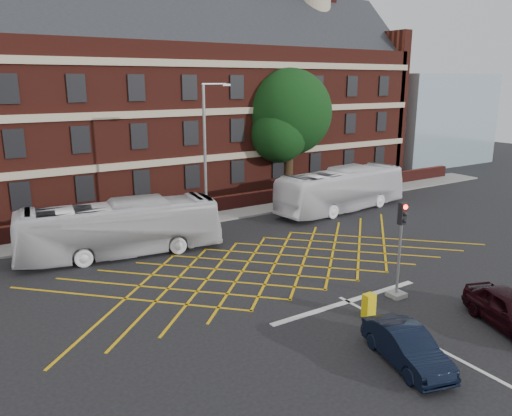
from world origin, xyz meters
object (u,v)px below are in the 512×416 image
traffic_light_near (399,259)px  street_lamp (207,185)px  car_navy (407,346)px  deciduous_tree (288,118)px  bus_left (120,228)px  car_maroon (511,311)px  utility_cabinet (369,305)px  bus_right (342,190)px

traffic_light_near → street_lamp: size_ratio=0.47×
car_navy → deciduous_tree: size_ratio=0.37×
bus_left → car_maroon: 19.10m
bus_left → car_maroon: size_ratio=2.54×
traffic_light_near → utility_cabinet: (-2.44, -0.72, -1.28)m
car_navy → deciduous_tree: (12.66, 24.08, 5.59)m
street_lamp → deciduous_tree: bearing=33.2°
car_navy → deciduous_tree: deciduous_tree is taller
deciduous_tree → street_lamp: 14.20m
bus_left → utility_cabinet: bus_left is taller
bus_right → utility_cabinet: bus_right is taller
street_lamp → utility_cabinet: street_lamp is taller
car_navy → utility_cabinet: car_navy is taller
car_maroon → bus_right: bearing=88.5°
bus_left → car_navy: bearing=-155.4°
traffic_light_near → bus_left: bearing=125.2°
bus_left → car_navy: size_ratio=2.82×
car_maroon → traffic_light_near: traffic_light_near is taller
car_navy → utility_cabinet: bearing=80.9°
deciduous_tree → utility_cabinet: 24.41m
street_lamp → car_navy: bearing=-93.7°
deciduous_tree → car_navy: bearing=-117.7°
bus_left → bus_right: bus_right is taller
street_lamp → bus_right: bearing=0.8°
utility_cabinet → street_lamp: bearing=91.7°
bus_left → deciduous_tree: (17.21, 8.23, 4.72)m
bus_left → traffic_light_near: (8.44, -11.96, 0.26)m
car_maroon → utility_cabinet: (-3.90, 3.63, -0.24)m
car_navy → car_maroon: (5.34, -0.46, 0.09)m
bus_right → traffic_light_near: size_ratio=2.62×
bus_left → street_lamp: size_ratio=1.19×
traffic_light_near → bus_right: bearing=57.1°
street_lamp → utility_cabinet: bearing=-88.3°
bus_left → bus_right: 16.71m
car_maroon → traffic_light_near: (-1.46, 4.36, 1.04)m
bus_right → traffic_light_near: 15.18m
bus_left → deciduous_tree: bearing=-55.9°
bus_right → utility_cabinet: size_ratio=11.50×
bus_right → deciduous_tree: 8.80m
car_navy → street_lamp: street_lamp is taller
deciduous_tree → traffic_light_near: deciduous_tree is taller
car_maroon → bus_left: bearing=141.4°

